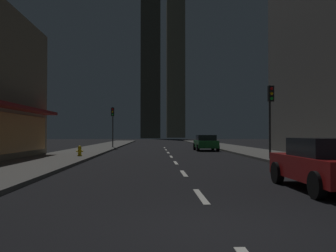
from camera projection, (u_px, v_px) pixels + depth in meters
ground_plane at (165, 149)px, 37.87m from camera, size 78.00×136.00×0.10m
sidewalk_right at (232, 148)px, 38.14m from camera, size 4.00×76.00×0.15m
sidewalk_left at (97, 148)px, 37.60m from camera, size 4.00×76.00×0.15m
lane_marking_center at (173, 159)px, 22.08m from camera, size 0.16×38.60×0.01m
skyscraper_distant_tall at (151, 39)px, 122.16m from camera, size 6.53×5.09×66.85m
skyscraper_distant_mid at (176, 69)px, 144.57m from camera, size 7.04×8.85×54.42m
car_parked_near at (326, 164)px, 10.07m from camera, size 1.98×4.24×1.45m
car_parked_far at (206, 143)px, 33.49m from camera, size 1.98×4.24×1.45m
fire_hydrant_far_left at (80, 151)px, 23.19m from camera, size 0.42×0.30×0.65m
traffic_light_near_right at (271, 105)px, 20.82m from camera, size 0.32×0.48×4.20m
traffic_light_far_left at (113, 118)px, 38.18m from camera, size 0.32×0.48×4.20m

